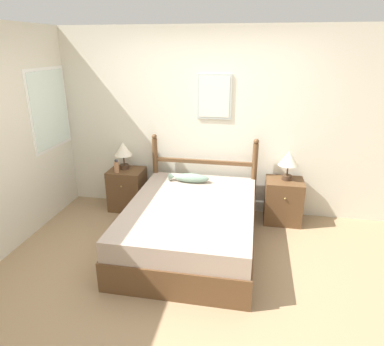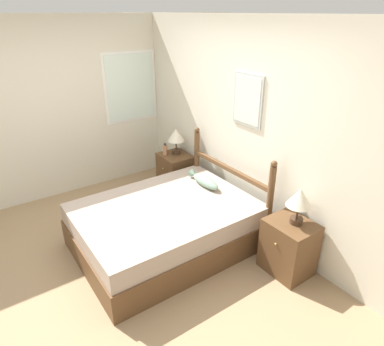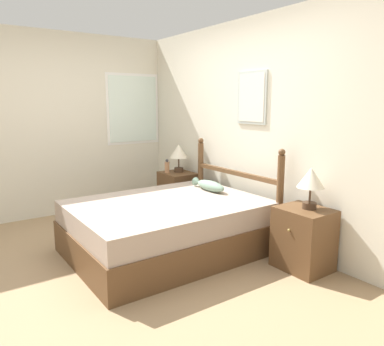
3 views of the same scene
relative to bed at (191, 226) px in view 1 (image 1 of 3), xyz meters
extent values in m
plane|color=#9E7F5B|center=(0.04, -0.61, -0.28)|extent=(16.00, 16.00, 0.00)
cube|color=beige|center=(0.04, 1.12, 1.00)|extent=(6.40, 0.06, 2.55)
cube|color=#ADB7B2|center=(0.12, 1.08, 1.37)|extent=(0.46, 0.02, 0.60)
cube|color=silver|center=(0.12, 1.07, 1.37)|extent=(0.40, 0.01, 0.54)
cube|color=white|center=(-2.06, 0.64, 1.21)|extent=(0.01, 0.88, 1.08)
cube|color=silver|center=(-2.05, 0.64, 1.21)|extent=(0.01, 0.80, 1.00)
cube|color=brown|center=(0.00, 0.00, -0.11)|extent=(1.49, 1.99, 0.33)
cube|color=tan|center=(0.00, 0.00, 0.17)|extent=(1.45, 1.95, 0.23)
cylinder|color=brown|center=(-0.71, 0.96, 0.25)|extent=(0.08, 0.08, 1.06)
sphere|color=brown|center=(-0.71, 0.96, 0.82)|extent=(0.07, 0.07, 0.07)
cylinder|color=brown|center=(0.71, 0.96, 0.25)|extent=(0.08, 0.08, 1.06)
sphere|color=brown|center=(0.71, 0.96, 0.82)|extent=(0.07, 0.07, 0.07)
cube|color=brown|center=(0.00, 0.96, 0.49)|extent=(1.41, 0.05, 0.05)
cube|color=brown|center=(-1.12, 0.85, 0.03)|extent=(0.49, 0.42, 0.60)
sphere|color=tan|center=(-1.12, 0.63, 0.16)|extent=(0.02, 0.02, 0.02)
cube|color=brown|center=(1.12, 0.85, 0.03)|extent=(0.49, 0.42, 0.60)
sphere|color=tan|center=(1.12, 0.63, 0.16)|extent=(0.02, 0.02, 0.02)
cylinder|color=#422D1E|center=(-1.16, 0.90, 0.36)|extent=(0.13, 0.13, 0.06)
cylinder|color=#422D1E|center=(-1.16, 0.90, 0.46)|extent=(0.02, 0.02, 0.14)
cone|color=beige|center=(-1.16, 0.90, 0.63)|extent=(0.26, 0.26, 0.19)
cylinder|color=#422D1E|center=(1.14, 0.89, 0.36)|extent=(0.13, 0.13, 0.06)
cylinder|color=#422D1E|center=(1.14, 0.89, 0.46)|extent=(0.02, 0.02, 0.14)
cone|color=beige|center=(1.14, 0.89, 0.63)|extent=(0.26, 0.26, 0.19)
cylinder|color=tan|center=(-1.21, 0.73, 0.40)|extent=(0.07, 0.07, 0.15)
sphere|color=#333338|center=(-1.21, 0.73, 0.50)|extent=(0.04, 0.04, 0.04)
ellipsoid|color=gray|center=(-0.12, 0.68, 0.34)|extent=(0.48, 0.15, 0.12)
cone|color=gray|center=(-0.39, 0.68, 0.34)|extent=(0.08, 0.11, 0.11)
camera|label=1|loc=(0.67, -3.54, 2.01)|focal=32.00mm
camera|label=2|loc=(2.94, -1.68, 2.30)|focal=32.00mm
camera|label=3|loc=(3.30, -1.99, 1.33)|focal=35.00mm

